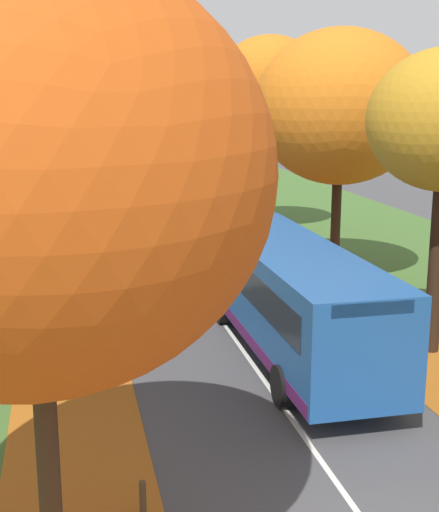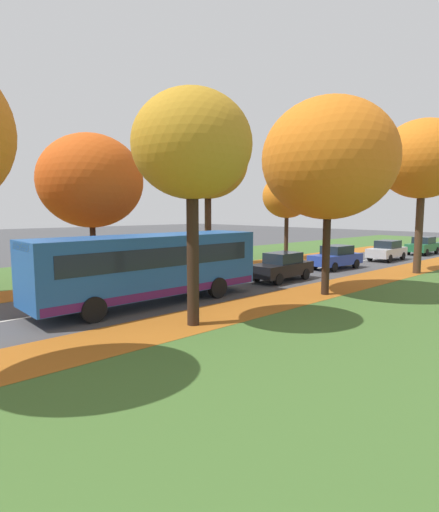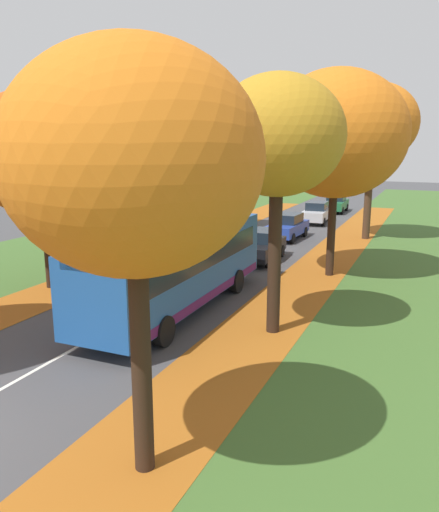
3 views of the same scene
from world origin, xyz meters
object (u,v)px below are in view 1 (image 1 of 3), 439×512
object	(u,v)px
tree_right_far	(270,87)
bus	(289,292)
tree_left_mid	(32,81)
tree_right_mid	(340,107)
tree_left_near	(35,148)
tree_left_nearest	(31,174)
car_silver_third_in_line	(169,202)
car_green_fourth_in_line	(156,187)
car_black_lead	(225,254)
bollard_third	(143,498)
car_blue_following	(186,225)
tree_left_far	(56,130)

from	to	relation	value
tree_right_far	bus	xyz separation A→B (m)	(-4.42, -17.31, -5.51)
tree_left_mid	tree_right_mid	distance (m)	11.01
tree_left_near	tree_right_far	world-z (taller)	tree_right_far
tree_left_nearest	tree_right_far	size ratio (longest dim) A/B	0.90
car_silver_third_in_line	car_green_fourth_in_line	world-z (taller)	same
tree_left_near	car_black_lead	bearing A→B (deg)	51.55
tree_right_mid	bus	size ratio (longest dim) A/B	0.89
tree_left_nearest	tree_left_mid	bearing A→B (deg)	91.74
bollard_third	car_green_fourth_in_line	xyz separation A→B (m)	(4.91, 36.28, 0.50)
bus	car_silver_third_in_line	size ratio (longest dim) A/B	2.44
tree_left_mid	bus	bearing A→B (deg)	-53.58
car_blue_following	car_green_fourth_in_line	distance (m)	14.20
tree_right_far	car_blue_following	size ratio (longest dim) A/B	2.27
tree_left_mid	tree_left_far	bearing A→B (deg)	85.40
tree_left_near	tree_left_far	world-z (taller)	tree_left_near
car_black_lead	tree_left_far	bearing A→B (deg)	126.91
tree_left_mid	tree_right_far	distance (m)	13.83
tree_left_nearest	tree_left_near	xyz separation A→B (m)	(-0.25, 8.63, -0.29)
tree_left_mid	tree_right_far	bearing A→B (deg)	36.55
tree_right_mid	car_black_lead	distance (m)	6.99
tree_left_mid	tree_right_far	size ratio (longest dim) A/B	1.02
tree_left_mid	car_black_lead	distance (m)	9.50
tree_left_far	car_green_fourth_in_line	bearing A→B (deg)	63.23
tree_left_mid	car_blue_following	bearing A→B (deg)	43.68
tree_right_far	car_blue_following	world-z (taller)	tree_right_far
tree_right_far	car_blue_following	bearing A→B (deg)	-156.05
tree_right_far	bollard_third	xyz separation A→B (m)	(-9.15, -24.16, -6.90)
tree_right_far	tree_left_nearest	bearing A→B (deg)	-112.51
tree_left_mid	tree_right_mid	world-z (taller)	tree_left_mid
bollard_third	tree_left_far	bearing A→B (deg)	93.15
tree_left_near	bollard_third	world-z (taller)	tree_left_near
bollard_third	car_blue_following	size ratio (longest dim) A/B	0.15
bollard_third	car_black_lead	size ratio (longest dim) A/B	0.15
car_blue_following	tree_left_far	bearing A→B (deg)	162.43
tree_left_nearest	bus	distance (m)	11.13
tree_left_near	tree_right_far	xyz separation A→B (m)	(10.83, 16.92, 1.58)
tree_right_far	car_green_fourth_in_line	size ratio (longest dim) A/B	2.29
bus	car_blue_following	xyz separation A→B (m)	(-0.23, 15.25, -0.89)
tree_left_nearest	tree_left_mid	xyz separation A→B (m)	(-0.53, 17.31, 1.39)
tree_left_near	tree_right_far	size ratio (longest dim) A/B	0.84
tree_left_far	car_green_fourth_in_line	size ratio (longest dim) A/B	1.66
tree_left_near	car_black_lead	world-z (taller)	tree_left_near
tree_right_mid	car_silver_third_in_line	distance (m)	16.80
tree_right_far	car_green_fourth_in_line	bearing A→B (deg)	109.27
tree_left_near	bus	size ratio (longest dim) A/B	0.79
tree_left_far	car_green_fourth_in_line	world-z (taller)	tree_left_far
tree_right_far	car_black_lead	bearing A→B (deg)	-116.13
tree_right_mid	car_blue_following	world-z (taller)	tree_right_mid
bollard_third	tree_left_mid	bearing A→B (deg)	97.03
car_green_fourth_in_line	car_blue_following	bearing A→B (deg)	-91.64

